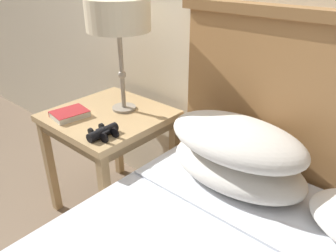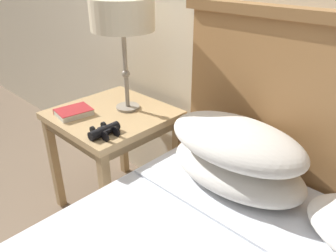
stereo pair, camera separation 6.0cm
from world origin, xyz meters
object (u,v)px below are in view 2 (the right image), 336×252
nightstand (113,126)px  table_lamp (122,17)px  book_on_nightstand (74,112)px  binoculars_pair (105,131)px

nightstand → table_lamp: table_lamp is taller
table_lamp → book_on_nightstand: table_lamp is taller
table_lamp → binoculars_pair: size_ratio=3.61×
book_on_nightstand → nightstand: bearing=53.8°
book_on_nightstand → binoculars_pair: 0.31m
binoculars_pair → book_on_nightstand: bearing=175.8°
nightstand → book_on_nightstand: 0.22m
nightstand → table_lamp: 0.58m
book_on_nightstand → table_lamp: bearing=60.7°
table_lamp → binoculars_pair: table_lamp is taller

